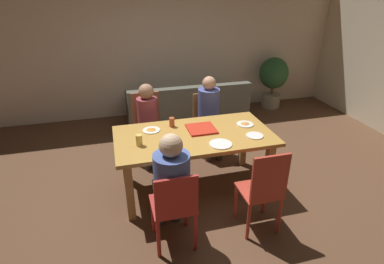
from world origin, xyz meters
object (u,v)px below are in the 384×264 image
(dining_table, at_px, (194,142))
(couch, at_px, (187,109))
(chair_0, at_px, (148,124))
(person_2, at_px, (171,179))
(chair_1, at_px, (207,121))
(pizza_box_0, at_px, (201,129))
(plate_0, at_px, (151,130))
(plate_1, at_px, (245,124))
(drinking_glass_0, at_px, (172,122))
(plate_2, at_px, (221,144))
(plate_3, at_px, (255,136))
(drinking_glass_1, at_px, (139,140))
(person_1, at_px, (210,110))
(potted_plant, at_px, (273,78))
(chair_3, at_px, (264,189))
(chair_2, at_px, (175,207))
(person_0, at_px, (148,118))

(dining_table, bearing_deg, couch, 78.34)
(chair_0, height_order, person_2, person_2)
(chair_1, bearing_deg, pizza_box_0, -112.01)
(plate_0, bearing_deg, plate_1, -6.36)
(plate_0, relative_size, drinking_glass_0, 1.80)
(pizza_box_0, distance_m, drinking_glass_0, 0.38)
(plate_0, xyz_separation_m, plate_1, (1.19, -0.13, -0.00))
(plate_2, xyz_separation_m, plate_3, (0.46, 0.09, -0.00))
(drinking_glass_1, bearing_deg, plate_0, 62.01)
(dining_table, bearing_deg, person_1, 60.73)
(drinking_glass_0, distance_m, potted_plant, 3.34)
(chair_3, relative_size, plate_0, 4.58)
(plate_0, distance_m, potted_plant, 3.58)
(person_2, bearing_deg, chair_2, -90.00)
(person_2, height_order, drinking_glass_0, person_2)
(person_1, distance_m, plate_1, 0.78)
(person_2, relative_size, drinking_glass_0, 10.27)
(dining_table, relative_size, chair_3, 1.93)
(dining_table, bearing_deg, pizza_box_0, 40.37)
(dining_table, height_order, plate_0, plate_0)
(plate_1, bearing_deg, chair_1, 105.18)
(person_1, xyz_separation_m, plate_2, (-0.25, -1.16, 0.07))
(plate_1, distance_m, drinking_glass_1, 1.38)
(chair_2, distance_m, potted_plant, 4.34)
(pizza_box_0, bearing_deg, drinking_glass_1, -164.93)
(drinking_glass_0, bearing_deg, chair_0, 108.52)
(pizza_box_0, height_order, potted_plant, potted_plant)
(person_1, relative_size, drinking_glass_1, 9.31)
(person_1, xyz_separation_m, potted_plant, (1.90, 1.57, -0.07))
(chair_3, xyz_separation_m, drinking_glass_0, (-0.68, 1.22, 0.29))
(plate_0, bearing_deg, drinking_glass_0, 11.58)
(chair_0, bearing_deg, drinking_glass_0, -71.48)
(drinking_glass_1, bearing_deg, chair_0, 78.50)
(plate_3, bearing_deg, dining_table, 161.21)
(plate_0, bearing_deg, plate_3, -21.85)
(dining_table, relative_size, plate_0, 8.82)
(chair_0, relative_size, plate_2, 3.83)
(person_1, distance_m, person_2, 1.85)
(person_1, xyz_separation_m, drinking_glass_0, (-0.68, -0.55, 0.12))
(plate_1, xyz_separation_m, couch, (-0.28, 1.94, -0.51))
(chair_0, height_order, person_0, person_0)
(chair_0, height_order, potted_plant, potted_plant)
(plate_0, distance_m, plate_3, 1.25)
(person_0, bearing_deg, pizza_box_0, -51.98)
(plate_1, relative_size, potted_plant, 0.21)
(person_2, bearing_deg, plate_2, 34.33)
(plate_3, bearing_deg, couch, 96.51)
(plate_1, bearing_deg, chair_3, -102.78)
(person_0, relative_size, plate_2, 4.54)
(chair_2, xyz_separation_m, plate_3, (1.12, 0.68, 0.28))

